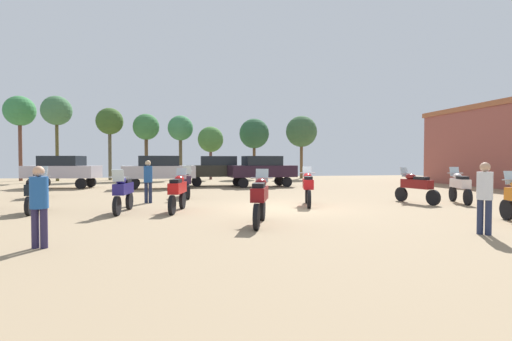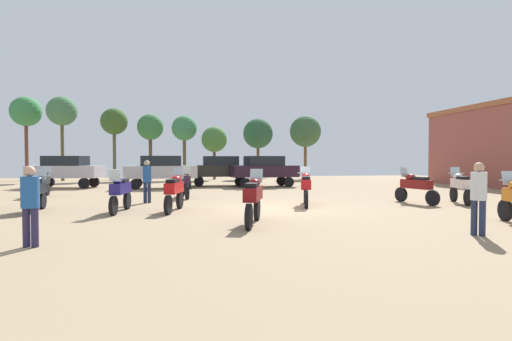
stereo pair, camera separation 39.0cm
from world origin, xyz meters
name	(u,v)px [view 1 (the left image)]	position (x,y,z in m)	size (l,w,h in m)	color
ground_plane	(286,208)	(0.00, 0.00, 0.01)	(44.00, 52.00, 0.02)	#947D5E
motorcycle_1	(123,191)	(-5.66, -0.28, 0.74)	(0.62, 2.15, 1.46)	black
motorcycle_2	(460,186)	(7.33, 0.11, 0.74)	(0.84, 2.05, 1.46)	black
motorcycle_3	(416,186)	(5.56, 0.41, 0.73)	(0.78, 2.17, 1.44)	black
motorcycle_4	(185,182)	(-3.63, 4.32, 0.75)	(0.66, 2.13, 1.50)	black
motorcycle_6	(308,186)	(1.01, 0.47, 0.76)	(0.81, 2.22, 1.49)	black
motorcycle_7	(178,190)	(-3.88, -0.36, 0.74)	(0.73, 2.14, 1.47)	black
motorcycle_9	(40,182)	(-10.28, 5.78, 0.73)	(0.62, 2.24, 1.45)	black
motorcycle_10	(37,191)	(-8.52, 0.33, 0.73)	(0.62, 2.13, 1.44)	black
motorcycle_12	(260,198)	(-1.65, -3.41, 0.76)	(0.84, 2.17, 1.50)	black
car_1	(218,168)	(-1.40, 12.28, 1.19)	(4.33, 1.87, 2.00)	black
car_2	(62,169)	(-11.14, 11.99, 1.19)	(4.54, 2.49, 2.00)	black
car_3	(262,169)	(1.32, 10.81, 1.19)	(4.48, 2.28, 2.00)	black
car_4	(159,169)	(-5.19, 10.51, 1.19)	(4.42, 2.12, 2.00)	black
person_1	(148,178)	(-5.11, 2.45, 1.03)	(0.41, 0.41, 1.74)	#1F2845
person_2	(39,201)	(-6.49, -5.30, 0.97)	(0.39, 0.39, 1.64)	#2B2547
person_3	(485,193)	(3.27, -5.75, 1.01)	(0.48, 0.48, 1.70)	#222A47
tree_1	(254,134)	(2.83, 21.86, 4.23)	(2.81, 2.81, 5.64)	brown
tree_2	(301,132)	(7.24, 21.10, 4.43)	(2.93, 2.93, 5.90)	brown
tree_3	(211,140)	(-1.36, 20.53, 3.56)	(2.27, 2.27, 4.71)	brown
tree_4	(110,122)	(-9.94, 20.90, 5.00)	(2.27, 2.27, 6.20)	#4E4A35
tree_5	(20,112)	(-17.11, 21.33, 5.76)	(2.48, 2.48, 7.07)	brown
tree_6	(180,129)	(-3.99, 21.25, 4.54)	(2.24, 2.24, 5.72)	brown
tree_7	(146,128)	(-6.98, 21.44, 4.61)	(2.30, 2.30, 5.82)	#503C28
tree_9	(57,111)	(-13.95, 20.28, 5.74)	(2.39, 2.39, 6.99)	#4C4723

